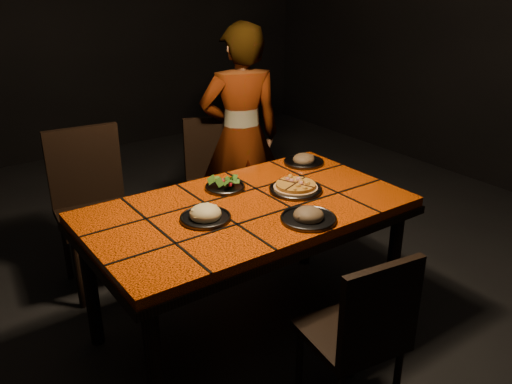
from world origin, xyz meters
TOP-DOWN VIEW (x-y plane):
  - room_shell at (0.00, 0.00)m, footprint 6.04×7.04m
  - dining_table at (0.00, 0.00)m, footprint 1.62×0.92m
  - chair_near at (0.02, -0.81)m, footprint 0.42×0.42m
  - chair_far_left at (-0.47, 0.98)m, footprint 0.49×0.49m
  - chair_far_right at (0.44, 1.02)m, footprint 0.50×0.50m
  - diner at (0.59, 0.93)m, footprint 0.65×0.54m
  - plate_pizza at (0.31, -0.00)m, footprint 0.31×0.31m
  - plate_pasta at (-0.25, -0.02)m, footprint 0.24×0.24m
  - plate_salad at (0.02, 0.24)m, footprint 0.22×0.22m
  - plate_mushroom_a at (0.14, -0.31)m, footprint 0.27×0.27m
  - plate_mushroom_b at (0.62, 0.30)m, footprint 0.24×0.24m

SIDE VIEW (x-z plane):
  - chair_near at x=0.02m, z-range 0.06..0.89m
  - chair_far_right at x=0.44m, z-range 0.06..0.95m
  - chair_far_left at x=-0.47m, z-range 0.07..1.04m
  - dining_table at x=0.00m, z-range 0.30..1.05m
  - diner at x=0.59m, z-range 0.00..1.53m
  - plate_pizza at x=0.31m, z-range 0.75..0.79m
  - plate_mushroom_b at x=0.62m, z-range 0.73..0.81m
  - plate_pasta at x=-0.25m, z-range 0.73..0.81m
  - plate_mushroom_a at x=0.14m, z-range 0.73..0.82m
  - plate_salad at x=0.02m, z-range 0.74..0.81m
  - room_shell at x=0.00m, z-range -0.04..3.04m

